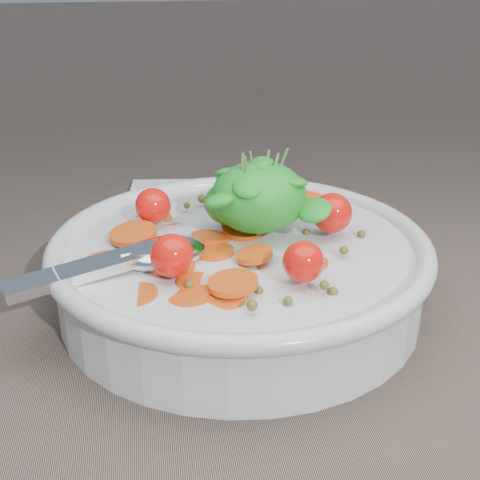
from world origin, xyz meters
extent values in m
plane|color=#725F51|center=(0.00, 0.00, 0.00)|extent=(6.00, 6.00, 0.00)
cylinder|color=silver|center=(0.01, 0.02, 0.03)|extent=(0.29, 0.29, 0.06)
torus|color=silver|center=(0.01, 0.02, 0.06)|extent=(0.30, 0.30, 0.02)
cylinder|color=silver|center=(0.01, 0.02, 0.00)|extent=(0.14, 0.14, 0.01)
cylinder|color=brown|center=(0.01, 0.02, 0.03)|extent=(0.26, 0.26, 0.04)
cylinder|color=#DD5312|center=(0.05, -0.02, 0.05)|extent=(0.04, 0.04, 0.02)
cylinder|color=#DD5312|center=(0.02, 0.06, 0.06)|extent=(0.04, 0.04, 0.02)
cylinder|color=#DD5312|center=(-0.05, 0.08, 0.05)|extent=(0.04, 0.04, 0.01)
cylinder|color=#DD5312|center=(-0.05, -0.01, 0.06)|extent=(0.04, 0.04, 0.02)
cylinder|color=#DD5312|center=(0.08, 0.09, 0.06)|extent=(0.04, 0.04, 0.01)
cylinder|color=#DD5312|center=(-0.03, -0.04, 0.05)|extent=(0.04, 0.04, 0.01)
cylinder|color=#DD5312|center=(-0.07, 0.10, 0.05)|extent=(0.04, 0.04, 0.01)
cylinder|color=#DD5312|center=(0.01, -0.02, 0.06)|extent=(0.04, 0.04, 0.01)
cylinder|color=#DD5312|center=(-0.10, 0.00, 0.06)|extent=(0.04, 0.04, 0.01)
cylinder|color=#DD5312|center=(-0.02, 0.02, 0.05)|extent=(0.03, 0.03, 0.01)
cylinder|color=#DD5312|center=(-0.02, 0.03, 0.06)|extent=(0.03, 0.03, 0.01)
cylinder|color=#DD5312|center=(-0.01, -0.06, 0.06)|extent=(0.04, 0.04, 0.01)
cylinder|color=#DD5312|center=(0.01, 0.04, 0.06)|extent=(0.05, 0.05, 0.02)
cylinder|color=#DD5312|center=(-0.08, -0.05, 0.05)|extent=(0.05, 0.05, 0.01)
cylinder|color=#DD5312|center=(-0.06, 0.08, 0.05)|extent=(0.05, 0.05, 0.01)
cylinder|color=#DD5312|center=(-0.02, 0.01, 0.06)|extent=(0.04, 0.04, 0.01)
cylinder|color=#DD5312|center=(-0.08, 0.03, 0.06)|extent=(0.05, 0.05, 0.01)
cylinder|color=#DD5312|center=(-0.04, -0.06, 0.06)|extent=(0.04, 0.04, 0.01)
cylinder|color=#DD5312|center=(-0.02, -0.07, 0.06)|extent=(0.04, 0.03, 0.02)
sphere|color=#53541C|center=(0.03, 0.06, 0.06)|extent=(0.01, 0.01, 0.01)
sphere|color=#53541C|center=(-0.08, 0.06, 0.06)|extent=(0.01, 0.01, 0.01)
sphere|color=#53541C|center=(0.02, -0.08, 0.06)|extent=(0.01, 0.01, 0.01)
sphere|color=#53541C|center=(-0.01, 0.10, 0.06)|extent=(0.01, 0.01, 0.01)
sphere|color=#53541C|center=(-0.04, -0.05, 0.06)|extent=(0.01, 0.01, 0.01)
sphere|color=#53541C|center=(0.01, -0.06, 0.06)|extent=(0.01, 0.01, 0.01)
sphere|color=#53541C|center=(0.05, -0.01, 0.06)|extent=(0.01, 0.01, 0.01)
sphere|color=#53541C|center=(0.03, 0.06, 0.06)|extent=(0.01, 0.01, 0.01)
sphere|color=#53541C|center=(0.06, -0.07, 0.06)|extent=(0.01, 0.01, 0.01)
sphere|color=#53541C|center=(0.04, 0.07, 0.06)|extent=(0.01, 0.01, 0.01)
sphere|color=#53541C|center=(0.06, 0.03, 0.06)|extent=(0.01, 0.01, 0.01)
sphere|color=#53541C|center=(0.09, 0.07, 0.05)|extent=(0.01, 0.01, 0.01)
sphere|color=#53541C|center=(0.00, -0.09, 0.06)|extent=(0.01, 0.01, 0.01)
sphere|color=#53541C|center=(0.00, -0.06, 0.06)|extent=(0.01, 0.01, 0.01)
sphere|color=#53541C|center=(-0.03, 0.09, 0.06)|extent=(0.01, 0.01, 0.01)
sphere|color=#53541C|center=(0.05, -0.07, 0.06)|extent=(0.01, 0.01, 0.01)
sphere|color=#53541C|center=(0.03, -0.05, 0.06)|extent=(0.01, 0.01, 0.01)
sphere|color=#53541C|center=(0.11, 0.02, 0.06)|extent=(0.01, 0.01, 0.01)
sphere|color=#53541C|center=(-0.02, 0.10, 0.06)|extent=(0.01, 0.01, 0.01)
sphere|color=#53541C|center=(0.08, -0.02, 0.06)|extent=(0.01, 0.01, 0.01)
sphere|color=red|center=(0.08, 0.02, 0.08)|extent=(0.03, 0.03, 0.03)
sphere|color=red|center=(0.02, 0.09, 0.08)|extent=(0.03, 0.03, 0.03)
sphere|color=red|center=(-0.06, 0.06, 0.07)|extent=(0.03, 0.03, 0.03)
sphere|color=red|center=(-0.05, -0.04, 0.08)|extent=(0.03, 0.03, 0.03)
sphere|color=red|center=(0.04, -0.06, 0.07)|extent=(0.03, 0.03, 0.03)
ellipsoid|color=green|center=(0.02, 0.03, 0.09)|extent=(0.08, 0.07, 0.06)
ellipsoid|color=green|center=(0.00, 0.04, 0.08)|extent=(0.04, 0.04, 0.04)
ellipsoid|color=green|center=(0.03, 0.05, 0.11)|extent=(0.03, 0.03, 0.02)
ellipsoid|color=green|center=(0.01, 0.01, 0.11)|extent=(0.03, 0.04, 0.02)
ellipsoid|color=green|center=(0.02, 0.02, 0.10)|extent=(0.03, 0.03, 0.03)
ellipsoid|color=green|center=(0.02, 0.02, 0.11)|extent=(0.04, 0.03, 0.03)
ellipsoid|color=green|center=(0.03, 0.03, 0.11)|extent=(0.02, 0.03, 0.02)
ellipsoid|color=green|center=(0.05, 0.03, 0.09)|extent=(0.03, 0.03, 0.02)
ellipsoid|color=green|center=(0.06, 0.01, 0.09)|extent=(0.04, 0.04, 0.02)
ellipsoid|color=green|center=(0.02, 0.03, 0.11)|extent=(0.02, 0.02, 0.02)
ellipsoid|color=green|center=(0.00, 0.04, 0.10)|extent=(0.03, 0.03, 0.02)
ellipsoid|color=green|center=(0.02, 0.03, 0.10)|extent=(0.03, 0.03, 0.02)
ellipsoid|color=green|center=(-0.01, 0.01, 0.10)|extent=(0.04, 0.04, 0.02)
ellipsoid|color=green|center=(0.03, 0.03, 0.12)|extent=(0.03, 0.02, 0.01)
ellipsoid|color=green|center=(0.05, 0.02, 0.11)|extent=(0.03, 0.03, 0.01)
ellipsoid|color=green|center=(0.00, 0.02, 0.09)|extent=(0.03, 0.03, 0.03)
ellipsoid|color=green|center=(0.01, 0.04, 0.10)|extent=(0.03, 0.02, 0.01)
ellipsoid|color=green|center=(0.03, 0.03, 0.11)|extent=(0.02, 0.02, 0.01)
ellipsoid|color=green|center=(0.02, 0.05, 0.09)|extent=(0.03, 0.03, 0.03)
ellipsoid|color=green|center=(0.05, 0.05, 0.10)|extent=(0.03, 0.03, 0.03)
ellipsoid|color=green|center=(0.00, 0.05, 0.11)|extent=(0.03, 0.03, 0.02)
ellipsoid|color=green|center=(0.01, 0.03, 0.11)|extent=(0.02, 0.02, 0.01)
cylinder|color=#4C8C33|center=(0.03, 0.02, 0.10)|extent=(0.02, 0.02, 0.05)
cylinder|color=#4C8C33|center=(0.01, 0.02, 0.10)|extent=(0.01, 0.01, 0.05)
cylinder|color=#4C8C33|center=(0.04, 0.04, 0.10)|extent=(0.02, 0.00, 0.05)
cylinder|color=#4C8C33|center=(0.03, 0.03, 0.10)|extent=(0.01, 0.01, 0.05)
cylinder|color=#4C8C33|center=(0.02, 0.03, 0.10)|extent=(0.01, 0.01, 0.05)
cylinder|color=#4C8C33|center=(0.01, 0.02, 0.10)|extent=(0.01, 0.01, 0.05)
ellipsoid|color=silver|center=(-0.05, 0.00, 0.06)|extent=(0.08, 0.06, 0.02)
cube|color=silver|center=(-0.10, -0.02, 0.06)|extent=(0.13, 0.06, 0.02)
cylinder|color=silver|center=(-0.07, -0.01, 0.06)|extent=(0.03, 0.02, 0.01)
cube|color=white|center=(-0.01, 0.26, 0.00)|extent=(0.17, 0.15, 0.01)
camera|label=1|loc=(-0.06, -0.46, 0.28)|focal=50.00mm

